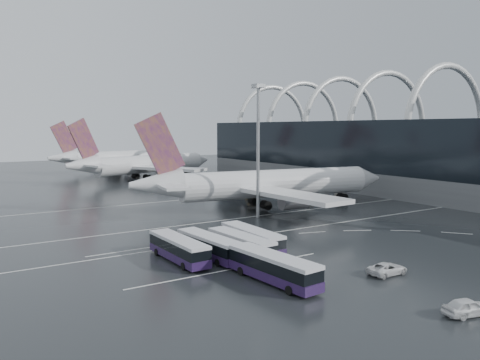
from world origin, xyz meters
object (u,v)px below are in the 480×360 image
floodlight_mast (258,134)px  airliner_gate_c (117,159)px  van_curve_b (468,307)px  bus_row_near_b (209,246)px  bus_row_near_c (241,244)px  gse_cart_belly_b (314,194)px  gse_cart_belly_a (309,197)px  gse_cart_belly_e (249,194)px  gse_cart_belly_d (340,196)px  bus_row_near_a (179,248)px  bus_row_near_d (252,238)px  airliner_gate_b (144,165)px  airliner_main (264,185)px  van_curve_a (387,269)px  bus_row_far_b (273,267)px

floodlight_mast → airliner_gate_c: bearing=85.6°
van_curve_b → bus_row_near_b: bearing=35.1°
bus_row_near_c → gse_cart_belly_b: bus_row_near_c is taller
van_curve_b → gse_cart_belly_a: size_ratio=2.40×
gse_cart_belly_e → gse_cart_belly_d: bearing=-43.1°
gse_cart_belly_b → bus_row_near_a: bearing=-147.6°
bus_row_near_d → gse_cart_belly_e: size_ratio=6.73×
bus_row_near_a → bus_row_near_b: bus_row_near_a is taller
gse_cart_belly_e → airliner_gate_b: bearing=99.4°
airliner_gate_c → bus_row_near_c: 140.82m
bus_row_near_b → gse_cart_belly_a: bus_row_near_b is taller
gse_cart_belly_b → bus_row_near_d: bearing=-140.9°
airliner_main → gse_cart_belly_b: (21.73, 7.47, -4.75)m
airliner_gate_b → gse_cart_belly_a: (18.49, -65.34, -4.69)m
van_curve_a → gse_cart_belly_d: 62.37m
bus_row_near_b → van_curve_b: bus_row_near_b is taller
gse_cart_belly_b → bus_row_near_c: bearing=-141.3°
gse_cart_belly_d → gse_cart_belly_b: bearing=110.3°
airliner_main → van_curve_b: bearing=-98.5°
van_curve_b → airliner_gate_b: bearing=7.8°
bus_row_near_b → floodlight_mast: size_ratio=0.49×
airliner_gate_b → gse_cart_belly_b: 66.32m
airliner_gate_c → bus_row_near_d: (-24.35, -136.15, -3.42)m
airliner_gate_b → gse_cart_belly_d: airliner_gate_b is taller
gse_cart_belly_b → van_curve_a: bearing=-124.1°
bus_row_near_c → bus_row_near_d: (3.16, 1.91, 0.05)m
bus_row_near_c → gse_cart_belly_a: bearing=-54.1°
airliner_main → van_curve_a: airliner_main is taller
airliner_gate_b → bus_row_near_c: 103.20m
airliner_main → van_curve_a: size_ratio=11.59×
bus_row_far_b → gse_cart_belly_b: (50.64, 49.56, -1.28)m
bus_row_far_b → gse_cart_belly_b: 70.87m
bus_row_near_b → gse_cart_belly_b: 63.49m
airliner_main → bus_row_near_c: (-26.11, -30.79, -3.57)m
bus_row_near_a → gse_cart_belly_d: (58.65, 28.78, -1.06)m
gse_cart_belly_d → gse_cart_belly_e: gse_cart_belly_d is taller
van_curve_b → gse_cart_belly_e: bearing=-3.5°
bus_row_near_d → van_curve_b: bus_row_near_d is taller
bus_row_far_b → gse_cart_belly_d: bus_row_far_b is taller
van_curve_a → gse_cart_belly_a: 60.83m
airliner_gate_c → gse_cart_belly_d: 109.14m
floodlight_mast → gse_cart_belly_a: size_ratio=12.63×
airliner_main → gse_cart_belly_b: bearing=28.1°
bus_row_near_a → gse_cart_belly_e: size_ratio=6.66×
airliner_main → gse_cart_belly_e: size_ratio=31.89×
airliner_gate_c → gse_cart_belly_a: (15.53, -103.23, -4.62)m
bus_row_near_c → van_curve_a: 19.83m
airliner_gate_c → bus_row_near_b: airliner_gate_c is taller
van_curve_a → floodlight_mast: floodlight_mast is taller
bus_row_near_a → gse_cart_belly_b: (56.12, 35.60, -1.21)m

